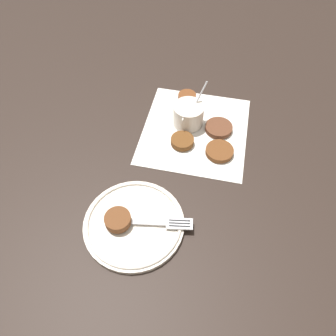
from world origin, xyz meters
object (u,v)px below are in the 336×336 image
(serving_plate, at_px, (134,223))
(fork, at_px, (166,223))
(sauce_bowl, at_px, (188,116))
(fritter_on_plate, at_px, (118,220))

(serving_plate, bearing_deg, fork, 109.22)
(serving_plate, distance_m, fork, 0.08)
(sauce_bowl, bearing_deg, fork, 12.63)
(serving_plate, relative_size, fork, 1.50)
(sauce_bowl, height_order, fork, sauce_bowl)
(sauce_bowl, xyz_separation_m, serving_plate, (0.36, 0.01, -0.02))
(fork, bearing_deg, serving_plate, -70.78)
(serving_plate, bearing_deg, sauce_bowl, -179.18)
(sauce_bowl, xyz_separation_m, fork, (0.34, 0.08, -0.01))
(sauce_bowl, distance_m, fritter_on_plate, 0.38)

